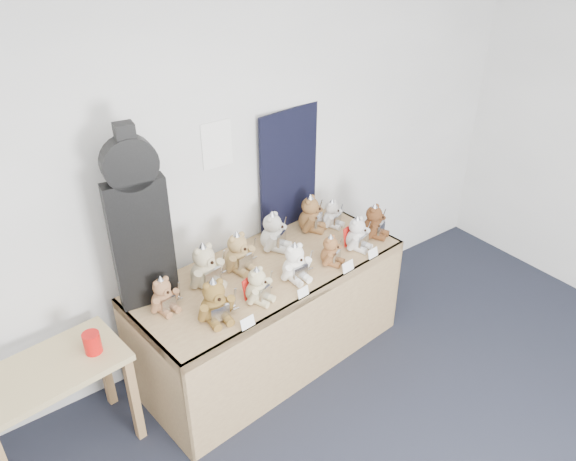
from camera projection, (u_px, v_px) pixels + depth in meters
room_shell at (217, 145)px, 3.47m from camera, size 6.00×6.00×6.00m
display_table at (277, 294)px, 3.67m from camera, size 1.89×0.93×0.76m
side_table at (52, 385)px, 3.05m from camera, size 0.85×0.53×0.67m
guitar_case at (139, 221)px, 3.08m from camera, size 0.35×0.14×1.11m
navy_board at (296, 167)px, 3.94m from camera, size 0.65×0.09×0.87m
red_cup at (92, 343)px, 3.07m from camera, size 0.10×0.10×0.13m
teddy_front_far_left at (215, 302)px, 3.14m from camera, size 0.24×0.20×0.30m
teddy_front_left at (258, 286)px, 3.30m from camera, size 0.21×0.20×0.25m
teddy_front_centre at (295, 263)px, 3.49m from camera, size 0.23×0.18×0.28m
teddy_front_right at (331, 251)px, 3.65m from camera, size 0.19×0.18×0.23m
teddy_front_far_right at (357, 234)px, 3.80m from camera, size 0.22×0.20×0.26m
teddy_front_end at (374, 222)px, 3.93m from camera, size 0.22×0.21×0.27m
teddy_back_left at (205, 267)px, 3.42m from camera, size 0.27×0.23×0.32m
teddy_back_centre_left at (238, 253)px, 3.57m from camera, size 0.25×0.22×0.30m
teddy_back_centre_right at (273, 233)px, 3.79m from camera, size 0.25×0.24×0.30m
teddy_back_right at (311, 215)px, 4.00m from camera, size 0.24×0.24×0.29m
teddy_back_end at (332, 215)px, 4.06m from camera, size 0.19×0.18×0.23m
teddy_back_far_left at (163, 296)px, 3.23m from camera, size 0.21×0.18×0.25m
entry_card_a at (248, 323)px, 3.12m from camera, size 0.09×0.03×0.06m
entry_card_b at (303, 292)px, 3.36m from camera, size 0.08×0.03×0.06m
entry_card_c at (348, 267)px, 3.59m from camera, size 0.10×0.03×0.07m
entry_card_d at (373, 253)px, 3.73m from camera, size 0.09×0.03×0.06m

